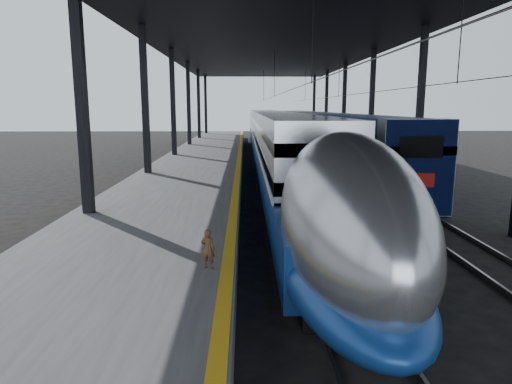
{
  "coord_description": "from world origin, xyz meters",
  "views": [
    {
      "loc": [
        -0.29,
        -10.85,
        4.66
      ],
      "look_at": [
        0.06,
        3.41,
        2.0
      ],
      "focal_mm": 32.0,
      "sensor_mm": 36.0,
      "label": 1
    }
  ],
  "objects": [
    {
      "name": "second_train",
      "position": [
        7.0,
        35.11,
        2.12
      ],
      "size": [
        3.04,
        56.05,
        4.18
      ],
      "color": "navy",
      "rests_on": "ground"
    },
    {
      "name": "canopy",
      "position": [
        1.9,
        20.0,
        9.12
      ],
      "size": [
        18.0,
        75.0,
        9.47
      ],
      "color": "black",
      "rests_on": "ground"
    },
    {
      "name": "rails",
      "position": [
        4.5,
        20.0,
        0.08
      ],
      "size": [
        6.52,
        80.0,
        0.16
      ],
      "color": "slate",
      "rests_on": "ground"
    },
    {
      "name": "ground",
      "position": [
        0.0,
        0.0,
        0.0
      ],
      "size": [
        160.0,
        160.0,
        0.0
      ],
      "primitive_type": "plane",
      "color": "black",
      "rests_on": "ground"
    },
    {
      "name": "yellow_strip",
      "position": [
        -0.7,
        20.0,
        1.0
      ],
      "size": [
        0.3,
        80.0,
        0.01
      ],
      "primitive_type": "cube",
      "color": "gold",
      "rests_on": "platform"
    },
    {
      "name": "platform",
      "position": [
        -3.5,
        20.0,
        0.5
      ],
      "size": [
        6.0,
        80.0,
        1.0
      ],
      "primitive_type": "cube",
      "color": "#4C4C4F",
      "rests_on": "ground"
    },
    {
      "name": "child",
      "position": [
        -1.14,
        -0.8,
        1.46
      ],
      "size": [
        0.39,
        0.31,
        0.93
      ],
      "primitive_type": "imported",
      "rotation": [
        0.0,
        0.0,
        2.87
      ],
      "color": "#50331A",
      "rests_on": "platform"
    },
    {
      "name": "tgv_train",
      "position": [
        2.0,
        26.68,
        2.0
      ],
      "size": [
        2.98,
        65.2,
        4.27
      ],
      "color": "#ABADB2",
      "rests_on": "ground"
    }
  ]
}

